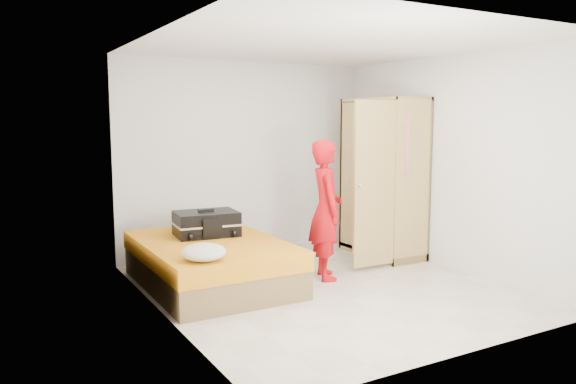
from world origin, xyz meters
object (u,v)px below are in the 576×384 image
person (326,210)px  round_cushion (204,252)px  suitcase (206,224)px  bed (211,263)px  wardrobe (382,182)px

person → round_cushion: size_ratio=3.78×
round_cushion → suitcase: bearing=67.6°
person → suitcase: (-1.20, 0.67, -0.16)m
person → round_cushion: person is taller
bed → round_cushion: (-0.38, -0.78, 0.33)m
suitcase → wardrobe: bearing=2.7°
bed → round_cushion: round_cushion is taller
wardrobe → suitcase: bearing=176.6°
person → suitcase: 1.38m
suitcase → round_cushion: (-0.45, -1.08, -0.06)m
suitcase → bed: bearing=-96.5°
wardrobe → suitcase: (-2.43, 0.14, -0.36)m
round_cushion → bed: bearing=64.1°
bed → suitcase: size_ratio=2.64×
round_cushion → wardrobe: bearing=18.0°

